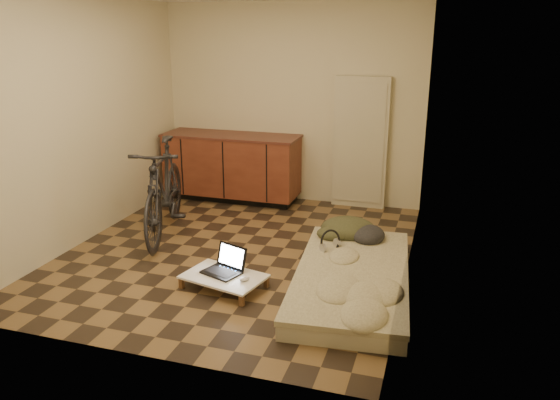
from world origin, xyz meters
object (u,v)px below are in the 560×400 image
(lap_desk, at_px, (224,277))
(laptop, at_px, (225,267))
(bicycle, at_px, (163,184))
(futon, at_px, (352,278))

(lap_desk, height_order, laptop, laptop)
(bicycle, relative_size, laptop, 4.45)
(bicycle, bearing_deg, laptop, -56.76)
(futon, xyz_separation_m, lap_desk, (-1.12, -0.35, 0.02))
(futon, bearing_deg, laptop, -172.18)
(lap_desk, bearing_deg, laptop, 117.90)
(futon, relative_size, lap_desk, 2.67)
(bicycle, bearing_deg, futon, -33.53)
(futon, distance_m, lap_desk, 1.17)
(bicycle, bearing_deg, lap_desk, -58.61)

